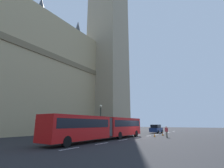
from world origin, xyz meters
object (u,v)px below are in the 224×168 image
traffic_cone_west (155,135)px  street_lamp (101,118)px  articulated_bus (104,126)px  pedestrian_near_cones (167,131)px  sedan_lead (156,129)px  traffic_cone_middle (163,134)px  clock_tower (108,3)px

traffic_cone_west → street_lamp: bearing=112.8°
articulated_bus → pedestrian_near_cones: (8.69, -5.70, -0.83)m
sedan_lead → traffic_cone_middle: 8.39m
sedan_lead → pedestrian_near_cones: (-11.48, -5.40, -0.00)m
traffic_cone_middle → pedestrian_near_cones: (-3.95, -1.77, 0.63)m
clock_tower → pedestrian_near_cones: (-12.95, -19.70, -40.54)m
articulated_bus → traffic_cone_west: articulated_bus is taller
street_lamp → articulated_bus: bearing=-140.2°
articulated_bus → traffic_cone_middle: 13.32m
traffic_cone_west → traffic_cone_middle: 3.79m
clock_tower → sedan_lead: 43.01m
articulated_bus → traffic_cone_west: size_ratio=30.87×
articulated_bus → traffic_cone_west: 9.72m
traffic_cone_west → traffic_cone_middle: bearing=-3.2°
clock_tower → articulated_bus: size_ratio=4.41×
street_lamp → pedestrian_near_cones: bearing=-72.1°
sedan_lead → articulated_bus: bearing=179.1°
sedan_lead → street_lamp: street_lamp is taller
street_lamp → traffic_cone_middle: bearing=-49.4°
articulated_bus → sedan_lead: 20.19m
pedestrian_near_cones → traffic_cone_west: bearing=85.2°
traffic_cone_middle → articulated_bus: bearing=162.7°
sedan_lead → pedestrian_near_cones: size_ratio=2.60×
traffic_cone_middle → street_lamp: 11.46m
traffic_cone_middle → sedan_lead: bearing=25.7°
sedan_lead → traffic_cone_middle: (-7.53, -3.63, -0.63)m
street_lamp → traffic_cone_west: bearing=-67.2°
traffic_cone_middle → street_lamp: (-7.24, 8.44, 2.77)m
clock_tower → street_lamp: size_ratio=14.97×
traffic_cone_west → traffic_cone_middle: same height
traffic_cone_west → pedestrian_near_cones: size_ratio=0.34×
clock_tower → traffic_cone_west: clock_tower is taller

